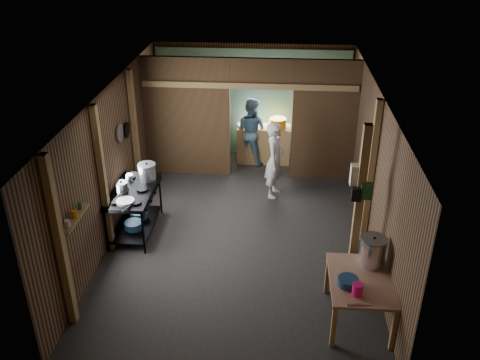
# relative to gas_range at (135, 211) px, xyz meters

# --- Properties ---
(floor) EXTENTS (4.50, 7.00, 0.00)m
(floor) POSITION_rel_gas_range_xyz_m (1.88, 0.25, -0.43)
(floor) COLOR #2A2929
(floor) RESTS_ON ground
(ceiling) EXTENTS (4.50, 7.00, 0.00)m
(ceiling) POSITION_rel_gas_range_xyz_m (1.88, 0.25, 2.17)
(ceiling) COLOR #4D4640
(ceiling) RESTS_ON ground
(wall_back) EXTENTS (4.50, 0.00, 2.60)m
(wall_back) POSITION_rel_gas_range_xyz_m (1.88, 3.75, 0.87)
(wall_back) COLOR brown
(wall_back) RESTS_ON ground
(wall_front) EXTENTS (4.50, 0.00, 2.60)m
(wall_front) POSITION_rel_gas_range_xyz_m (1.88, -3.25, 0.87)
(wall_front) COLOR brown
(wall_front) RESTS_ON ground
(wall_left) EXTENTS (0.00, 7.00, 2.60)m
(wall_left) POSITION_rel_gas_range_xyz_m (-0.37, 0.25, 0.87)
(wall_left) COLOR brown
(wall_left) RESTS_ON ground
(wall_right) EXTENTS (0.00, 7.00, 2.60)m
(wall_right) POSITION_rel_gas_range_xyz_m (4.13, 0.25, 0.87)
(wall_right) COLOR brown
(wall_right) RESTS_ON ground
(partition_left) EXTENTS (1.85, 0.10, 2.60)m
(partition_left) POSITION_rel_gas_range_xyz_m (0.55, 2.45, 0.87)
(partition_left) COLOR #52371F
(partition_left) RESTS_ON floor
(partition_right) EXTENTS (1.35, 0.10, 2.60)m
(partition_right) POSITION_rel_gas_range_xyz_m (3.46, 2.45, 0.87)
(partition_right) COLOR #52371F
(partition_right) RESTS_ON floor
(partition_header) EXTENTS (1.30, 0.10, 0.60)m
(partition_header) POSITION_rel_gas_range_xyz_m (2.13, 2.45, 1.87)
(partition_header) COLOR #52371F
(partition_header) RESTS_ON wall_back
(turquoise_panel) EXTENTS (4.40, 0.06, 2.50)m
(turquoise_panel) POSITION_rel_gas_range_xyz_m (1.88, 3.69, 0.82)
(turquoise_panel) COLOR #61A095
(turquoise_panel) RESTS_ON wall_back
(back_counter) EXTENTS (1.20, 0.50, 0.85)m
(back_counter) POSITION_rel_gas_range_xyz_m (2.18, 3.20, -0.00)
(back_counter) COLOR #A58149
(back_counter) RESTS_ON floor
(wall_clock) EXTENTS (0.20, 0.03, 0.20)m
(wall_clock) POSITION_rel_gas_range_xyz_m (2.13, 3.65, 1.47)
(wall_clock) COLOR silver
(wall_clock) RESTS_ON wall_back
(post_left_a) EXTENTS (0.10, 0.12, 2.60)m
(post_left_a) POSITION_rel_gas_range_xyz_m (-0.30, -2.35, 0.87)
(post_left_a) COLOR #A58149
(post_left_a) RESTS_ON floor
(post_left_b) EXTENTS (0.10, 0.12, 2.60)m
(post_left_b) POSITION_rel_gas_range_xyz_m (-0.30, -0.55, 0.87)
(post_left_b) COLOR #A58149
(post_left_b) RESTS_ON floor
(post_left_c) EXTENTS (0.10, 0.12, 2.60)m
(post_left_c) POSITION_rel_gas_range_xyz_m (-0.30, 1.45, 0.87)
(post_left_c) COLOR #A58149
(post_left_c) RESTS_ON floor
(post_right) EXTENTS (0.10, 0.12, 2.60)m
(post_right) POSITION_rel_gas_range_xyz_m (4.06, 0.05, 0.87)
(post_right) COLOR #A58149
(post_right) RESTS_ON floor
(post_free) EXTENTS (0.12, 0.12, 2.60)m
(post_free) POSITION_rel_gas_range_xyz_m (3.73, -1.05, 0.87)
(post_free) COLOR #A58149
(post_free) RESTS_ON floor
(cross_beam) EXTENTS (4.40, 0.12, 0.12)m
(cross_beam) POSITION_rel_gas_range_xyz_m (1.88, 2.40, 1.62)
(cross_beam) COLOR #A58149
(cross_beam) RESTS_ON wall_left
(pan_lid_big) EXTENTS (0.03, 0.34, 0.34)m
(pan_lid_big) POSITION_rel_gas_range_xyz_m (-0.33, 0.65, 1.22)
(pan_lid_big) COLOR gray
(pan_lid_big) RESTS_ON wall_left
(pan_lid_small) EXTENTS (0.03, 0.30, 0.30)m
(pan_lid_small) POSITION_rel_gas_range_xyz_m (-0.33, 1.05, 1.12)
(pan_lid_small) COLOR black
(pan_lid_small) RESTS_ON wall_left
(wall_shelf) EXTENTS (0.14, 0.80, 0.03)m
(wall_shelf) POSITION_rel_gas_range_xyz_m (-0.27, -1.85, 0.97)
(wall_shelf) COLOR #A58149
(wall_shelf) RESTS_ON wall_left
(jar_white) EXTENTS (0.07, 0.07, 0.10)m
(jar_white) POSITION_rel_gas_range_xyz_m (-0.27, -2.10, 1.04)
(jar_white) COLOR silver
(jar_white) RESTS_ON wall_shelf
(jar_yellow) EXTENTS (0.08, 0.08, 0.10)m
(jar_yellow) POSITION_rel_gas_range_xyz_m (-0.27, -1.85, 1.04)
(jar_yellow) COLOR orange
(jar_yellow) RESTS_ON wall_shelf
(jar_green) EXTENTS (0.06, 0.06, 0.10)m
(jar_green) POSITION_rel_gas_range_xyz_m (-0.27, -1.63, 1.04)
(jar_green) COLOR #1A5322
(jar_green) RESTS_ON wall_shelf
(bag_white) EXTENTS (0.22, 0.15, 0.32)m
(bag_white) POSITION_rel_gas_range_xyz_m (3.68, -0.97, 1.35)
(bag_white) COLOR silver
(bag_white) RESTS_ON post_free
(bag_green) EXTENTS (0.16, 0.12, 0.24)m
(bag_green) POSITION_rel_gas_range_xyz_m (3.80, -1.11, 1.17)
(bag_green) COLOR #1A5322
(bag_green) RESTS_ON post_free
(bag_black) EXTENTS (0.14, 0.10, 0.20)m
(bag_black) POSITION_rel_gas_range_xyz_m (3.66, -1.13, 1.12)
(bag_black) COLOR black
(bag_black) RESTS_ON post_free
(gas_range) EXTENTS (0.75, 1.45, 0.86)m
(gas_range) POSITION_rel_gas_range_xyz_m (0.00, 0.00, 0.00)
(gas_range) COLOR black
(gas_range) RESTS_ON floor
(prep_table) EXTENTS (0.86, 1.19, 0.70)m
(prep_table) POSITION_rel_gas_range_xyz_m (3.71, -2.00, -0.08)
(prep_table) COLOR #A66B53
(prep_table) RESTS_ON floor
(stove_pot_large) EXTENTS (0.41, 0.41, 0.33)m
(stove_pot_large) POSITION_rel_gas_range_xyz_m (0.17, 0.41, 0.57)
(stove_pot_large) COLOR silver
(stove_pot_large) RESTS_ON gas_range
(stove_pot_med) EXTENTS (0.26, 0.26, 0.20)m
(stove_pot_med) POSITION_rel_gas_range_xyz_m (-0.17, -0.08, 0.51)
(stove_pot_med) COLOR silver
(stove_pot_med) RESTS_ON gas_range
(stove_saucepan) EXTENTS (0.15, 0.15, 0.09)m
(stove_saucepan) POSITION_rel_gas_range_xyz_m (-0.17, 0.40, 0.47)
(stove_saucepan) COLOR silver
(stove_saucepan) RESTS_ON gas_range
(frying_pan) EXTENTS (0.47, 0.60, 0.07)m
(frying_pan) POSITION_rel_gas_range_xyz_m (0.00, -0.46, 0.45)
(frying_pan) COLOR gray
(frying_pan) RESTS_ON gas_range
(blue_tub_front) EXTENTS (0.32, 0.32, 0.13)m
(blue_tub_front) POSITION_rel_gas_range_xyz_m (0.00, -0.17, -0.20)
(blue_tub_front) COLOR navy
(blue_tub_front) RESTS_ON gas_range
(blue_tub_back) EXTENTS (0.33, 0.33, 0.13)m
(blue_tub_back) POSITION_rel_gas_range_xyz_m (0.00, 0.21, -0.20)
(blue_tub_back) COLOR navy
(blue_tub_back) RESTS_ON gas_range
(stock_pot) EXTENTS (0.46, 0.46, 0.45)m
(stock_pot) POSITION_rel_gas_range_xyz_m (3.89, -1.63, 0.48)
(stock_pot) COLOR silver
(stock_pot) RESTS_ON prep_table
(wash_basin) EXTENTS (0.35, 0.35, 0.11)m
(wash_basin) POSITION_rel_gas_range_xyz_m (3.51, -2.14, 0.33)
(wash_basin) COLOR navy
(wash_basin) RESTS_ON prep_table
(pink_bucket) EXTENTS (0.19, 0.19, 0.17)m
(pink_bucket) POSITION_rel_gas_range_xyz_m (3.61, -2.33, 0.36)
(pink_bucket) COLOR #E9136C
(pink_bucket) RESTS_ON prep_table
(knife) EXTENTS (0.30, 0.07, 0.01)m
(knife) POSITION_rel_gas_range_xyz_m (3.61, -2.53, 0.28)
(knife) COLOR silver
(knife) RESTS_ON prep_table
(yellow_tub) EXTENTS (0.38, 0.38, 0.21)m
(yellow_tub) POSITION_rel_gas_range_xyz_m (2.49, 3.20, 0.53)
(yellow_tub) COLOR orange
(yellow_tub) RESTS_ON back_counter
(red_cup) EXTENTS (0.11, 0.11, 0.13)m
(red_cup) POSITION_rel_gas_range_xyz_m (1.86, 3.20, 0.49)
(red_cup) COLOR #B73B11
(red_cup) RESTS_ON back_counter
(cook) EXTENTS (0.49, 0.64, 1.57)m
(cook) POSITION_rel_gas_range_xyz_m (2.46, 1.58, 0.36)
(cook) COLOR silver
(cook) RESTS_ON floor
(worker_back) EXTENTS (0.92, 0.83, 1.55)m
(worker_back) POSITION_rel_gas_range_xyz_m (1.88, 3.13, 0.34)
(worker_back) COLOR slate
(worker_back) RESTS_ON floor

